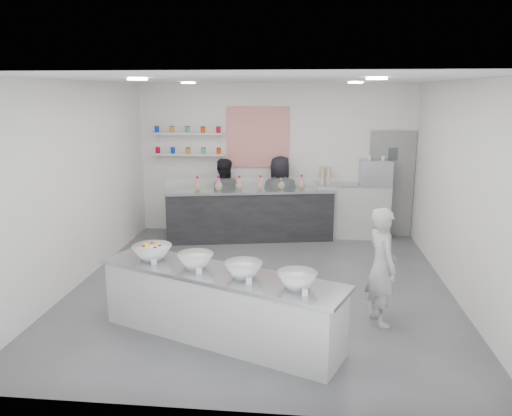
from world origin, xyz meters
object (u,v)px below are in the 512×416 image
at_px(back_bar, 250,215).
at_px(woman_prep, 382,267).
at_px(espresso_machine, 376,173).
at_px(staff_right, 280,197).
at_px(prep_counter, 220,305).
at_px(espresso_ledge, 352,211).
at_px(staff_left, 223,198).

height_order(back_bar, woman_prep, woman_prep).
bearing_deg(espresso_machine, staff_right, -175.32).
distance_m(prep_counter, espresso_ledge, 4.80).
distance_m(back_bar, espresso_machine, 2.57).
relative_size(espresso_ledge, staff_right, 0.89).
bearing_deg(back_bar, prep_counter, -99.52).
xyz_separation_m(espresso_machine, staff_left, (-2.98, -0.15, -0.53)).
xyz_separation_m(espresso_ledge, woman_prep, (0.02, -3.81, 0.20)).
xyz_separation_m(prep_counter, espresso_ledge, (1.89, 4.41, 0.13)).
bearing_deg(staff_right, staff_left, -3.36).
xyz_separation_m(woman_prep, staff_right, (-1.45, 3.66, 0.07)).
height_order(woman_prep, staff_right, staff_right).
bearing_deg(staff_left, woman_prep, 116.29).
bearing_deg(woman_prep, prep_counter, 90.12).
xyz_separation_m(prep_counter, woman_prep, (1.92, 0.60, 0.33)).
distance_m(espresso_ledge, staff_right, 1.46).
relative_size(espresso_ledge, staff_left, 0.93).
relative_size(prep_counter, woman_prep, 2.03).
bearing_deg(staff_left, staff_right, 171.06).
distance_m(woman_prep, staff_left, 4.48).
bearing_deg(espresso_machine, espresso_ledge, 180.00).
height_order(prep_counter, espresso_ledge, espresso_ledge).
xyz_separation_m(prep_counter, espresso_machine, (2.31, 4.41, 0.90)).
height_order(back_bar, espresso_machine, espresso_machine).
bearing_deg(back_bar, espresso_machine, -1.48).
relative_size(espresso_ledge, espresso_machine, 2.41).
distance_m(espresso_machine, staff_left, 3.03).
bearing_deg(staff_right, prep_counter, 80.42).
height_order(staff_left, staff_right, staff_right).
height_order(espresso_ledge, staff_left, staff_left).
height_order(back_bar, staff_left, staff_left).
distance_m(prep_counter, staff_left, 4.33).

